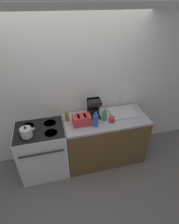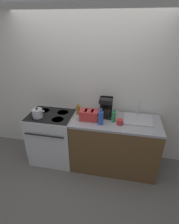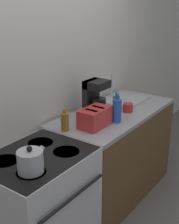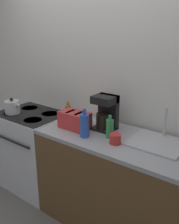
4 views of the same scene
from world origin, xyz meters
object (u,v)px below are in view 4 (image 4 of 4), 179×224
kettle (12,107)px  cup_red (115,139)px  bottle_green (110,128)px  stove (34,149)px  coffee_maker (106,112)px  bottle_amber (68,112)px  toaster (75,120)px  bottle_blue (84,125)px

kettle → cup_red: size_ratio=2.17×
kettle → bottle_green: bearing=5.0°
bottle_green → cup_red: (0.10, -0.07, -0.05)m
stove → coffee_maker: bearing=8.4°
kettle → bottle_amber: (0.63, 0.24, 0.01)m
stove → bottle_amber: bearing=14.6°
kettle → bottle_green: 1.23m
stove → cup_red: bearing=-4.2°
coffee_maker → bottle_green: (0.14, -0.15, -0.08)m
bottle_green → bottle_amber: (-0.60, 0.13, -0.01)m
kettle → coffee_maker: 1.12m
toaster → coffee_maker: bearing=34.4°
kettle → coffee_maker: (1.09, 0.26, 0.10)m
bottle_amber → bottle_blue: 0.49m
bottle_amber → bottle_blue: size_ratio=0.73×
toaster → stove: bearing=177.3°
kettle → bottle_amber: size_ratio=1.11×
coffee_maker → bottle_blue: bearing=-99.7°
toaster → cup_red: (0.49, -0.05, -0.04)m
kettle → bottle_amber: 0.67m
coffee_maker → stove: bearing=-171.6°
stove → bottle_green: (1.06, -0.01, 0.54)m
bottle_green → cup_red: bearing=-35.3°
stove → bottle_green: size_ratio=4.47×
bottle_blue → cup_red: size_ratio=2.68×
coffee_maker → bottle_blue: coffee_maker is taller
toaster → bottle_blue: bearing=-27.0°
kettle → coffee_maker: bearing=13.3°
toaster → bottle_amber: bearing=145.1°
coffee_maker → bottle_blue: (-0.05, -0.27, -0.06)m
bottle_amber → bottle_blue: (0.41, -0.25, 0.03)m
bottle_blue → bottle_green: bearing=32.3°
kettle → bottle_green: size_ratio=1.01×
bottle_blue → stove: bearing=171.3°
bottle_green → bottle_amber: size_ratio=1.10×
stove → toaster: toaster is taller
toaster → coffee_maker: coffee_maker is taller
stove → toaster: 0.86m
toaster → bottle_blue: bottle_blue is taller
bottle_green → cup_red: bottle_green is taller
toaster → bottle_green: (0.39, 0.02, 0.01)m
kettle → toaster: (0.84, 0.09, 0.01)m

